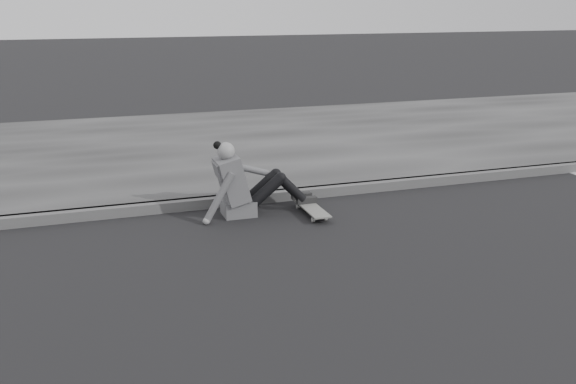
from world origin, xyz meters
name	(u,v)px	position (x,y,z in m)	size (l,w,h in m)	color
ground	(398,280)	(0.00, 0.00, 0.00)	(80.00, 80.00, 0.00)	black
curb	(301,193)	(0.00, 2.58, 0.06)	(24.00, 0.16, 0.12)	#4C4C4C
sidewalk	(240,144)	(0.00, 5.60, 0.06)	(24.00, 6.00, 0.12)	#363636
skateboard	(311,208)	(-0.10, 1.94, 0.07)	(0.20, 0.78, 0.09)	gray
seated_woman	(244,184)	(-0.83, 2.19, 0.36)	(1.38, 0.46, 0.88)	#545456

